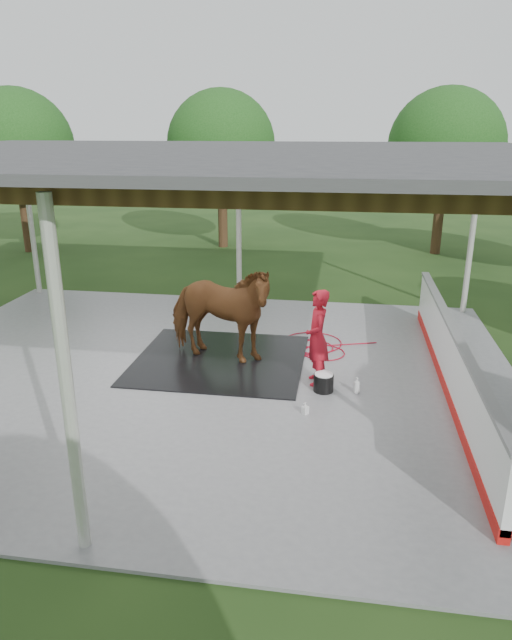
# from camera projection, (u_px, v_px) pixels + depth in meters

# --- Properties ---
(ground) EXTENTS (100.00, 100.00, 0.00)m
(ground) POSITION_uv_depth(u_px,v_px,m) (194.00, 375.00, 10.75)
(ground) COLOR #1E3814
(concrete_slab) EXTENTS (12.00, 10.00, 0.05)m
(concrete_slab) POSITION_uv_depth(u_px,v_px,m) (194.00, 374.00, 10.74)
(concrete_slab) COLOR slate
(concrete_slab) RESTS_ON ground
(pavilion_structure) EXTENTS (12.60, 10.60, 4.05)m
(pavilion_structure) POSITION_uv_depth(u_px,v_px,m) (186.00, 157.00, 9.47)
(pavilion_structure) COLOR beige
(pavilion_structure) RESTS_ON ground
(dasher_board) EXTENTS (0.16, 8.00, 1.15)m
(dasher_board) POSITION_uv_depth(u_px,v_px,m) (450.00, 361.00, 9.88)
(dasher_board) COLOR red
(dasher_board) RESTS_ON concrete_slab
(tree_belt) EXTENTS (28.00, 28.00, 5.80)m
(tree_belt) POSITION_uv_depth(u_px,v_px,m) (216.00, 165.00, 10.33)
(tree_belt) COLOR #382314
(tree_belt) RESTS_ON ground
(rubber_mat) EXTENTS (3.30, 3.09, 0.02)m
(rubber_mat) POSITION_uv_depth(u_px,v_px,m) (220.00, 360.00, 11.32)
(rubber_mat) COLOR black
(rubber_mat) RESTS_ON concrete_slab
(horse) EXTENTS (2.48, 1.54, 1.95)m
(horse) POSITION_uv_depth(u_px,v_px,m) (219.00, 312.00, 11.00)
(horse) COLOR brown
(horse) RESTS_ON rubber_mat
(handler) EXTENTS (0.53, 0.70, 1.74)m
(handler) POSITION_uv_depth(u_px,v_px,m) (317.00, 337.00, 10.07)
(handler) COLOR red
(handler) RESTS_ON concrete_slab
(wash_bucket) EXTENTS (0.35, 0.35, 0.32)m
(wash_bucket) POSITION_uv_depth(u_px,v_px,m) (324.00, 382.00, 9.96)
(wash_bucket) COLOR black
(wash_bucket) RESTS_ON concrete_slab
(soap_bottle_a) EXTENTS (0.14, 0.14, 0.29)m
(soap_bottle_a) POSITION_uv_depth(u_px,v_px,m) (357.00, 385.00, 9.89)
(soap_bottle_a) COLOR silver
(soap_bottle_a) RESTS_ON concrete_slab
(soap_bottle_b) EXTENTS (0.13, 0.13, 0.20)m
(soap_bottle_b) POSITION_uv_depth(u_px,v_px,m) (305.00, 408.00, 9.17)
(soap_bottle_b) COLOR #338CD8
(soap_bottle_b) RESTS_ON concrete_slab
(hose_coil) EXTENTS (2.43, 1.61, 0.02)m
(hose_coil) POSITION_uv_depth(u_px,v_px,m) (307.00, 346.00, 12.01)
(hose_coil) COLOR maroon
(hose_coil) RESTS_ON concrete_slab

